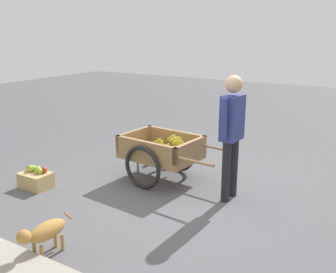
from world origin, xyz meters
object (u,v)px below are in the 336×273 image
(dog, at_px, (44,232))
(apple_crate, at_px, (36,179))
(vendor_person, at_px, (232,127))
(fruit_cart, at_px, (162,152))

(dog, bearing_deg, apple_crate, -37.49)
(vendor_person, bearing_deg, dog, 65.18)
(fruit_cart, height_order, apple_crate, fruit_cart)
(fruit_cart, xyz_separation_m, apple_crate, (1.40, 1.20, -0.31))
(fruit_cart, xyz_separation_m, vendor_person, (-1.13, 0.10, 0.56))
(vendor_person, height_order, apple_crate, vendor_person)
(vendor_person, xyz_separation_m, dog, (1.04, 2.24, -0.73))
(fruit_cart, bearing_deg, vendor_person, 174.82)
(fruit_cart, relative_size, vendor_person, 1.03)
(fruit_cart, bearing_deg, apple_crate, 40.59)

